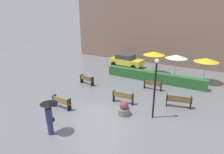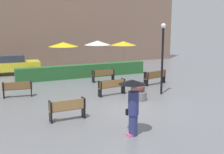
# 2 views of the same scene
# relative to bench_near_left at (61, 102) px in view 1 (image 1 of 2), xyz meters

# --- Properties ---
(ground_plane) EXTENTS (60.00, 60.00, 0.00)m
(ground_plane) POSITION_rel_bench_near_left_xyz_m (3.08, 0.49, -0.52)
(ground_plane) COLOR slate
(bench_near_left) EXTENTS (1.54, 0.37, 0.89)m
(bench_near_left) POSITION_rel_bench_near_left_xyz_m (0.00, 0.00, 0.00)
(bench_near_left) COLOR #9E7242
(bench_near_left) RESTS_ON ground
(bench_back_row) EXTENTS (1.65, 0.40, 0.83)m
(bench_back_row) POSITION_rel_bench_near_left_xyz_m (4.56, 6.76, -0.02)
(bench_back_row) COLOR brown
(bench_back_row) RESTS_ON ground
(bench_far_right) EXTENTS (1.82, 0.78, 0.92)m
(bench_far_right) POSITION_rel_bench_near_left_xyz_m (7.30, 4.42, 0.02)
(bench_far_right) COLOR brown
(bench_far_right) RESTS_ON ground
(bench_mid_center) EXTENTS (1.69, 0.51, 0.89)m
(bench_mid_center) POSITION_rel_bench_near_left_xyz_m (3.46, 3.00, 0.01)
(bench_mid_center) COLOR olive
(bench_mid_center) RESTS_ON ground
(bench_far_left) EXTENTS (1.59, 0.57, 0.87)m
(bench_far_left) POSITION_rel_bench_near_left_xyz_m (-1.41, 4.84, -0.01)
(bench_far_left) COLOR brown
(bench_far_left) RESTS_ON ground
(pedestrian_with_umbrella) EXTENTS (0.97, 0.97, 2.03)m
(pedestrian_with_umbrella) POSITION_rel_bench_near_left_xyz_m (1.66, -2.53, 0.80)
(pedestrian_with_umbrella) COLOR navy
(pedestrian_with_umbrella) RESTS_ON ground
(planter_pot) EXTENTS (0.81, 0.81, 0.98)m
(planter_pot) POSITION_rel_bench_near_left_xyz_m (4.31, 1.47, -0.10)
(planter_pot) COLOR slate
(planter_pot) RESTS_ON ground
(lamp_post) EXTENTS (0.28, 0.28, 4.01)m
(lamp_post) POSITION_rel_bench_near_left_xyz_m (6.15, 2.07, 1.93)
(lamp_post) COLOR black
(lamp_post) RESTS_ON ground
(patio_umbrella_yellow) EXTENTS (2.39, 2.39, 2.53)m
(patio_umbrella_yellow) POSITION_rel_bench_near_left_xyz_m (3.03, 11.37, 1.83)
(patio_umbrella_yellow) COLOR silver
(patio_umbrella_yellow) RESTS_ON ground
(patio_umbrella_white) EXTENTS (2.16, 2.16, 2.65)m
(patio_umbrella_white) POSITION_rel_bench_near_left_xyz_m (5.64, 10.43, 1.94)
(patio_umbrella_white) COLOR silver
(patio_umbrella_white) RESTS_ON ground
(patio_umbrella_yellow_far) EXTENTS (2.29, 2.29, 2.50)m
(patio_umbrella_yellow_far) POSITION_rel_bench_near_left_xyz_m (8.32, 11.01, 1.80)
(patio_umbrella_yellow_far) COLOR silver
(patio_umbrella_yellow_far) RESTS_ON ground
(hedge_strip) EXTENTS (9.99, 0.70, 0.97)m
(hedge_strip) POSITION_rel_bench_near_left_xyz_m (3.90, 8.89, -0.03)
(hedge_strip) COLOR #28602D
(hedge_strip) RESTS_ON ground
(building_facade) EXTENTS (28.00, 1.20, 9.32)m
(building_facade) POSITION_rel_bench_near_left_xyz_m (3.08, 16.49, 4.14)
(building_facade) COLOR #846656
(building_facade) RESTS_ON ground
(parked_car) EXTENTS (4.28, 2.14, 1.57)m
(parked_car) POSITION_rel_bench_near_left_xyz_m (-0.93, 12.55, 0.30)
(parked_car) COLOR yellow
(parked_car) RESTS_ON ground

